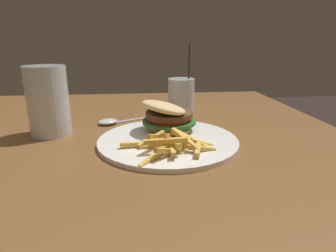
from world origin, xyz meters
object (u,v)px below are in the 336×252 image
Objects in this scene: beer_glass at (48,102)px; juice_glass at (181,97)px; meal_plate_near at (168,129)px; spoon at (111,121)px.

juice_glass is (0.18, -0.34, -0.03)m from beer_glass.
beer_glass reaches higher than meal_plate_near.
meal_plate_near is 1.48× the size of juice_glass.
spoon is at bearing 117.39° from juice_glass.
spoon is (0.14, 0.14, -0.02)m from meal_plate_near.
meal_plate_near is 0.29m from beer_glass.
meal_plate_near is 1.90× the size of spoon.
beer_glass is 1.01× the size of spoon.
beer_glass is 0.17m from spoon.
meal_plate_near is 0.25m from juice_glass.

